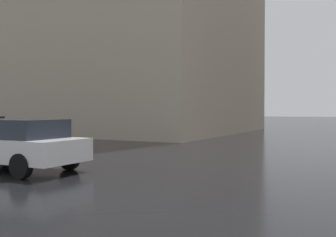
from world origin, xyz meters
The scene contains 2 objects.
haussmann_block_mid centered at (21.02, 22.09, 9.42)m, with size 17.03×23.65×19.23m.
car_white centered at (2.50, 10.45, 0.76)m, with size 1.85×4.10×1.41m.
Camera 1 is at (-4.56, 1.88, 1.64)m, focal length 40.16 mm.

